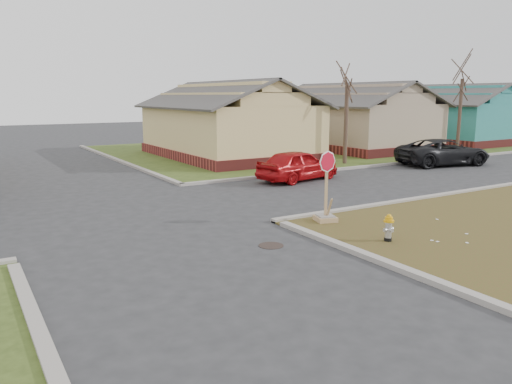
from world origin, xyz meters
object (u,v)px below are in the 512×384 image
stop_sign (326,206)px  dark_pickup (443,152)px  fire_hydrant (388,226)px  red_sedan (298,165)px

stop_sign → dark_pickup: (13.50, 6.55, 0.21)m
fire_hydrant → dark_pickup: size_ratio=0.14×
fire_hydrant → red_sedan: 9.80m
fire_hydrant → stop_sign: size_ratio=0.34×
stop_sign → dark_pickup: 15.01m
stop_sign → red_sedan: bearing=76.4°
fire_hydrant → stop_sign: bearing=91.0°
red_sedan → fire_hydrant: bearing=147.0°
fire_hydrant → red_sedan: (3.70, 9.08, 0.25)m
red_sedan → dark_pickup: (9.75, -0.05, 0.02)m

